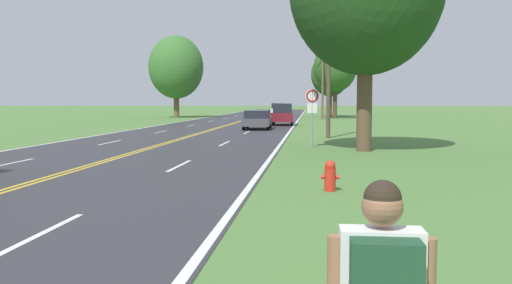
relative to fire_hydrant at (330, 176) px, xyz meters
The scene contains 10 objects.
fire_hydrant is the anchor object (origin of this frame).
traffic_sign 11.93m from the fire_hydrant, 92.14° to the left, with size 0.60×0.10×2.62m.
utility_pole_midground 18.34m from the fire_hydrant, 88.57° to the left, with size 1.80×0.24×8.32m.
utility_pole_far 48.57m from the fire_hydrant, 89.22° to the left, with size 1.80×0.24×7.65m.
tree_behind_sign 54.43m from the fire_hydrant, 108.08° to the left, with size 6.55×6.55×9.83m.
tree_mid_treeline 51.07m from the fire_hydrant, 87.60° to the left, with size 4.96×4.96×8.75m.
tree_right_cluster 57.43m from the fire_hydrant, 88.23° to the left, with size 4.89×4.89×8.18m.
car_dark_grey_hatchback_approaching 26.78m from the fire_hydrant, 99.48° to the left, with size 2.01×4.21×1.38m.
car_maroon_suv_mid_near 33.30m from the fire_hydrant, 95.08° to the left, with size 1.92×4.29×1.83m.
car_silver_van_mid_far 65.97m from the fire_hydrant, 94.74° to the left, with size 1.86×4.25×1.68m.
Camera 1 is at (7.15, -0.48, 2.13)m, focal length 38.00 mm.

